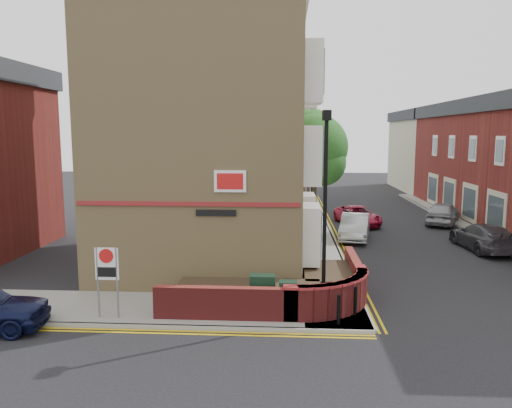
% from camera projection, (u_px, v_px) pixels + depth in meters
% --- Properties ---
extents(ground, '(120.00, 120.00, 0.00)m').
position_uv_depth(ground, '(271.00, 331.00, 14.57)').
color(ground, black).
rests_on(ground, ground).
extents(pavement_corner, '(13.00, 3.00, 0.12)m').
position_uv_depth(pavement_corner, '(165.00, 309.00, 16.26)').
color(pavement_corner, gray).
rests_on(pavement_corner, ground).
extents(pavement_main, '(2.00, 32.00, 0.12)m').
position_uv_depth(pavement_main, '(312.00, 228.00, 30.25)').
color(pavement_main, gray).
rests_on(pavement_main, ground).
extents(kerb_side, '(13.00, 0.15, 0.12)m').
position_uv_depth(kerb_side, '(153.00, 327.00, 14.77)').
color(kerb_side, gray).
rests_on(kerb_side, ground).
extents(kerb_main_near, '(0.15, 32.00, 0.12)m').
position_uv_depth(kerb_main_near, '(329.00, 228.00, 30.19)').
color(kerb_main_near, gray).
rests_on(kerb_main_near, ground).
extents(kerb_main_far, '(0.15, 40.00, 0.12)m').
position_uv_depth(kerb_main_far, '(483.00, 240.00, 26.74)').
color(kerb_main_far, gray).
rests_on(kerb_main_far, ground).
extents(yellow_lines_side, '(13.00, 0.28, 0.01)m').
position_uv_depth(yellow_lines_side, '(151.00, 332.00, 14.53)').
color(yellow_lines_side, gold).
rests_on(yellow_lines_side, ground).
extents(yellow_lines_main, '(0.28, 32.00, 0.01)m').
position_uv_depth(yellow_lines_main, '(333.00, 229.00, 30.18)').
color(yellow_lines_main, gold).
rests_on(yellow_lines_main, ground).
extents(corner_building, '(8.95, 10.40, 13.60)m').
position_uv_depth(corner_building, '(212.00, 122.00, 21.77)').
color(corner_building, tan).
rests_on(corner_building, ground).
extents(garden_wall, '(6.80, 6.00, 1.20)m').
position_uv_depth(garden_wall, '(273.00, 303.00, 17.04)').
color(garden_wall, maroon).
rests_on(garden_wall, ground).
extents(lamppost, '(0.25, 0.50, 6.30)m').
position_uv_depth(lamppost, '(325.00, 213.00, 15.19)').
color(lamppost, black).
rests_on(lamppost, pavement_corner).
extents(utility_cabinet_large, '(0.80, 0.45, 1.20)m').
position_uv_depth(utility_cabinet_large, '(263.00, 293.00, 15.77)').
color(utility_cabinet_large, black).
rests_on(utility_cabinet_large, pavement_corner).
extents(utility_cabinet_small, '(0.55, 0.40, 1.10)m').
position_uv_depth(utility_cabinet_small, '(288.00, 298.00, 15.43)').
color(utility_cabinet_small, black).
rests_on(utility_cabinet_small, pavement_corner).
extents(bollard_near, '(0.11, 0.11, 0.90)m').
position_uv_depth(bollard_near, '(339.00, 309.00, 14.76)').
color(bollard_near, black).
rests_on(bollard_near, pavement_corner).
extents(bollard_far, '(0.11, 0.11, 0.90)m').
position_uv_depth(bollard_far, '(355.00, 301.00, 15.52)').
color(bollard_far, black).
rests_on(bollard_far, pavement_corner).
extents(zone_sign, '(0.72, 0.07, 2.20)m').
position_uv_depth(zone_sign, '(107.00, 269.00, 15.13)').
color(zone_sign, slate).
rests_on(zone_sign, pavement_corner).
extents(far_terrace_cream, '(5.40, 12.40, 8.00)m').
position_uv_depth(far_terrace_cream, '(425.00, 150.00, 50.68)').
color(far_terrace_cream, '#B5B195').
rests_on(far_terrace_cream, ground).
extents(tree_near, '(3.64, 3.65, 6.70)m').
position_uv_depth(tree_near, '(315.00, 152.00, 27.67)').
color(tree_near, '#382B1E').
rests_on(tree_near, pavement_main).
extents(tree_mid, '(4.03, 4.03, 7.42)m').
position_uv_depth(tree_mid, '(309.00, 141.00, 35.50)').
color(tree_mid, '#382B1E').
rests_on(tree_mid, pavement_main).
extents(tree_far, '(3.81, 3.81, 7.00)m').
position_uv_depth(tree_far, '(305.00, 143.00, 43.45)').
color(tree_far, '#382B1E').
rests_on(tree_far, pavement_main).
extents(traffic_light_assembly, '(0.20, 0.16, 4.20)m').
position_uv_depth(traffic_light_assembly, '(312.00, 172.00, 38.74)').
color(traffic_light_assembly, black).
rests_on(traffic_light_assembly, pavement_main).
extents(silver_car_near, '(2.23, 4.35, 1.37)m').
position_uv_depth(silver_car_near, '(355.00, 227.00, 27.20)').
color(silver_car_near, '#A5A9AC').
rests_on(silver_car_near, ground).
extents(red_car_main, '(2.85, 4.60, 1.19)m').
position_uv_depth(red_car_main, '(357.00, 216.00, 31.46)').
color(red_car_main, maroon).
rests_on(red_car_main, ground).
extents(grey_car_far, '(2.28, 4.78, 1.35)m').
position_uv_depth(grey_car_far, '(483.00, 237.00, 24.64)').
color(grey_car_far, '#343238').
rests_on(grey_car_far, ground).
extents(silver_car_far, '(3.29, 4.61, 1.46)m').
position_uv_depth(silver_car_far, '(443.00, 213.00, 31.67)').
color(silver_car_far, gray).
rests_on(silver_car_far, ground).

